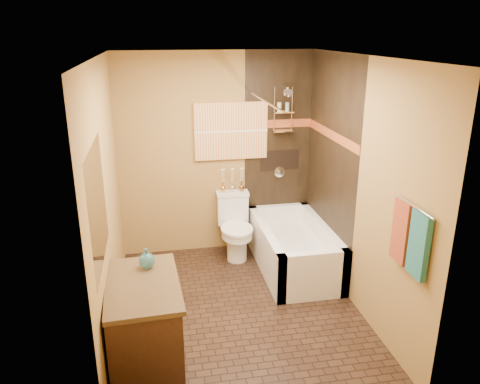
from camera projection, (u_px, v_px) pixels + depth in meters
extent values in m
plane|color=black|center=(239.00, 309.00, 4.80)|extent=(3.00, 3.00, 0.00)
cube|color=olive|center=(107.00, 203.00, 4.18)|extent=(0.02, 3.00, 2.50)
cube|color=olive|center=(359.00, 187.00, 4.60)|extent=(0.02, 3.00, 2.50)
cube|color=olive|center=(217.00, 155.00, 5.78)|extent=(2.40, 0.02, 2.50)
cube|color=olive|center=(282.00, 271.00, 3.00)|extent=(2.40, 0.02, 2.50)
plane|color=silver|center=(239.00, 57.00, 3.98)|extent=(3.00, 3.00, 0.00)
cube|color=black|center=(278.00, 153.00, 5.91)|extent=(0.85, 0.01, 2.50)
cube|color=black|center=(330.00, 167.00, 5.29)|extent=(0.01, 1.50, 2.50)
cube|color=maroon|center=(279.00, 124.00, 5.78)|extent=(0.85, 0.01, 0.10)
cube|color=maroon|center=(331.00, 135.00, 5.17)|extent=(0.01, 1.50, 0.10)
cube|color=black|center=(279.00, 160.00, 5.94)|extent=(0.50, 0.01, 0.25)
cylinder|color=silver|center=(285.00, 87.00, 5.51)|extent=(0.02, 0.26, 0.02)
cylinder|color=silver|center=(288.00, 93.00, 5.39)|extent=(0.11, 0.11, 0.09)
cylinder|color=silver|center=(279.00, 172.00, 5.97)|extent=(0.14, 0.02, 0.14)
cylinder|color=silver|center=(263.00, 100.00, 4.90)|extent=(0.03, 1.55, 0.03)
cylinder|color=silver|center=(413.00, 206.00, 3.55)|extent=(0.02, 0.55, 0.02)
cube|color=#1C5D5A|center=(419.00, 245.00, 3.52)|extent=(0.05, 0.22, 0.52)
cube|color=maroon|center=(401.00, 231.00, 3.76)|extent=(0.05, 0.22, 0.52)
cube|color=orange|center=(231.00, 131.00, 5.69)|extent=(0.90, 0.04, 0.70)
cube|color=white|center=(98.00, 206.00, 3.40)|extent=(0.01, 1.00, 0.90)
cube|color=white|center=(313.00, 276.00, 4.89)|extent=(0.80, 0.10, 0.55)
cube|color=white|center=(278.00, 225.00, 6.19)|extent=(0.80, 0.10, 0.55)
cube|color=white|center=(265.00, 250.00, 5.48)|extent=(0.10, 1.50, 0.55)
cube|color=white|center=(322.00, 245.00, 5.61)|extent=(0.10, 1.50, 0.55)
cube|color=white|center=(293.00, 255.00, 5.58)|extent=(0.64, 1.34, 0.35)
cube|color=white|center=(233.00, 209.00, 5.94)|extent=(0.39, 0.19, 0.38)
cube|color=white|center=(232.00, 193.00, 5.87)|extent=(0.41, 0.21, 0.04)
cylinder|color=white|center=(237.00, 246.00, 5.78)|extent=(0.24, 0.24, 0.38)
cylinder|color=white|center=(237.00, 233.00, 5.72)|extent=(0.37, 0.37, 0.10)
cylinder|color=white|center=(237.00, 229.00, 5.70)|extent=(0.39, 0.39, 0.03)
cube|color=black|center=(145.00, 330.00, 3.81)|extent=(0.59, 0.92, 0.79)
cube|color=black|center=(142.00, 285.00, 3.68)|extent=(0.62, 0.97, 0.04)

